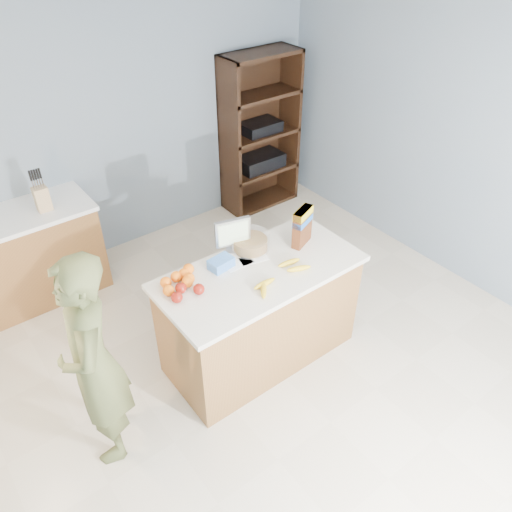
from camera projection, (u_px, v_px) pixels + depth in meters
floor at (282, 375)px, 4.04m from camera, size 4.50×5.00×0.02m
walls at (291, 198)px, 3.05m from camera, size 4.52×5.02×2.51m
counter_peninsula at (260, 318)px, 3.99m from camera, size 1.56×0.76×0.90m
back_cabinet at (31, 256)px, 4.59m from camera, size 1.24×0.62×0.90m
shelving_unit at (258, 135)px, 5.78m from camera, size 0.90×0.40×1.80m
person at (94, 364)px, 3.09m from camera, size 0.55×0.68×1.61m
knife_block at (42, 198)px, 4.31m from camera, size 0.12×0.10×0.31m
envelopes at (246, 261)px, 3.78m from camera, size 0.36×0.16×0.00m
bananas at (279, 276)px, 3.61m from camera, size 0.52×0.25×0.04m
apples at (186, 292)px, 3.44m from camera, size 0.25×0.17×0.08m
oranges at (180, 279)px, 3.55m from camera, size 0.32×0.21×0.08m
blue_carton at (221, 263)px, 3.70m from camera, size 0.19×0.14×0.08m
salad_bowl at (250, 242)px, 3.88m from camera, size 0.30×0.30×0.13m
tv at (233, 234)px, 3.80m from camera, size 0.28×0.12×0.28m
cereal_box at (302, 224)px, 3.86m from camera, size 0.22×0.15×0.31m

